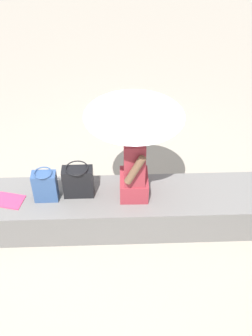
% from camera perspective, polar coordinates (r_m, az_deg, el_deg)
% --- Properties ---
extents(ground_plane, '(14.00, 14.00, 0.00)m').
position_cam_1_polar(ground_plane, '(4.51, -1.01, -7.46)').
color(ground_plane, '#9E9384').
extents(stone_bench, '(3.13, 0.62, 0.41)m').
position_cam_1_polar(stone_bench, '(4.36, -1.05, -5.68)').
color(stone_bench, slate).
rests_on(stone_bench, ground).
extents(person_seated, '(0.29, 0.47, 0.90)m').
position_cam_1_polar(person_seated, '(3.98, 1.14, 0.59)').
color(person_seated, '#992D38').
rests_on(person_seated, stone_bench).
extents(parasol, '(0.91, 0.91, 1.15)m').
position_cam_1_polar(parasol, '(3.64, 1.15, 8.63)').
color(parasol, '#B7B7BC').
rests_on(parasol, stone_bench).
extents(handbag_black, '(0.23, 0.18, 0.35)m').
position_cam_1_polar(handbag_black, '(4.14, -11.09, -2.45)').
color(handbag_black, '#335184').
rests_on(handbag_black, stone_bench).
extents(tote_bag_canvas, '(0.30, 0.22, 0.36)m').
position_cam_1_polar(tote_bag_canvas, '(4.13, -6.62, -1.84)').
color(tote_bag_canvas, black).
rests_on(tote_bag_canvas, stone_bench).
extents(magazine, '(0.32, 0.26, 0.01)m').
position_cam_1_polar(magazine, '(4.31, -15.81, -4.35)').
color(magazine, '#D83866').
rests_on(magazine, stone_bench).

